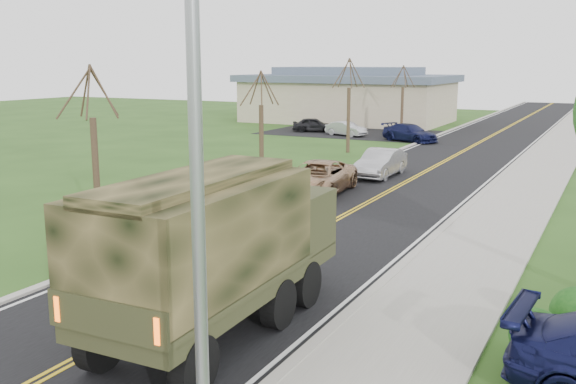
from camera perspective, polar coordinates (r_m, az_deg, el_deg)
The scene contains 16 objects.
road at distance 48.41m, azimuth 15.77°, elevation 3.75°, with size 8.00×120.00×0.01m, color black.
curb_right at distance 47.74m, azimuth 20.66°, elevation 3.41°, with size 0.30×120.00×0.12m, color #9E998E.
sidewalk_right at distance 47.57m, azimuth 22.74°, elevation 3.22°, with size 3.20×120.00×0.10m, color #9E998E.
curb_left at distance 49.40m, azimuth 11.06°, elevation 4.17°, with size 0.30×120.00×0.10m, color #9E998E.
street_light at distance 8.28m, azimuth -8.61°, elevation -0.52°, with size 1.65×0.22×8.00m.
bare_tree_a at distance 24.11m, azimuth -16.75°, elevation 2.61°, with size 1.93×2.26×6.08m.
bare_tree_b at distance 33.69m, azimuth -2.39°, elevation 5.22°, with size 1.83×2.14×5.73m.
bare_tree_c at distance 44.43m, azimuth 5.40°, elevation 7.07°, with size 2.04×2.39×6.42m.
bare_tree_d at distance 55.71m, azimuth 10.11°, elevation 7.59°, with size 1.88×2.20×5.91m.
commercial_building at distance 68.12m, azimuth 5.40°, elevation 8.51°, with size 25.50×21.50×5.65m.
military_truck at distance 14.51m, azimuth -6.48°, elevation -4.40°, with size 2.84×7.72×3.82m.
suv_champagne at distance 30.34m, azimuth 2.60°, elevation 1.27°, with size 2.56×5.55×1.54m, color tan.
sedan_silver at distance 35.27m, azimuth 8.23°, elevation 2.57°, with size 1.59×4.56×1.50m, color #ACACB0.
lot_car_dark at distance 57.70m, azimuth 2.31°, elevation 5.99°, with size 1.53×3.79×1.29m, color black.
lot_car_silver at distance 54.80m, azimuth 5.19°, elevation 5.63°, with size 1.29×3.70×1.22m, color #B6B5BB.
lot_car_navy at distance 51.48m, azimuth 10.79°, elevation 5.19°, with size 1.94×4.76×1.38m, color #0F1237.
Camera 1 is at (9.70, -7.03, 6.13)m, focal length 40.00 mm.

